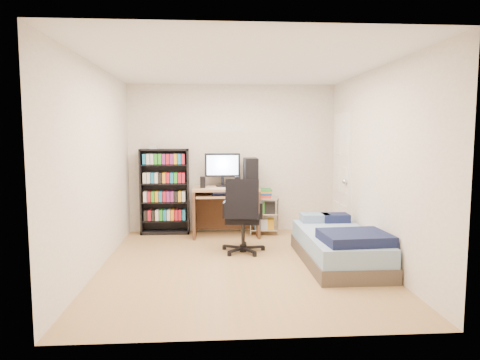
{
  "coord_description": "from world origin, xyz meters",
  "views": [
    {
      "loc": [
        -0.35,
        -5.3,
        1.65
      ],
      "look_at": [
        0.03,
        0.4,
        1.05
      ],
      "focal_mm": 32.0,
      "sensor_mm": 36.0,
      "label": 1
    }
  ],
  "objects": [
    {
      "name": "door",
      "position": [
        1.72,
        1.35,
        1.0
      ],
      "size": [
        0.12,
        0.8,
        2.0
      ],
      "color": "silver",
      "rests_on": "room"
    },
    {
      "name": "computer_desk",
      "position": [
        -0.01,
        1.66,
        0.73
      ],
      "size": [
        1.07,
        0.62,
        1.35
      ],
      "color": "#AA7C57",
      "rests_on": "room"
    },
    {
      "name": "wire_cart",
      "position": [
        0.53,
        1.69,
        0.5
      ],
      "size": [
        0.51,
        0.39,
        0.77
      ],
      "rotation": [
        0.0,
        0.0,
        -0.12
      ],
      "color": "silver",
      "rests_on": "room"
    },
    {
      "name": "room",
      "position": [
        0.0,
        0.0,
        1.25
      ],
      "size": [
        3.58,
        4.08,
        2.58
      ],
      "color": "#A17D50",
      "rests_on": "ground"
    },
    {
      "name": "office_chair",
      "position": [
        0.08,
        0.58,
        0.34
      ],
      "size": [
        0.71,
        0.71,
        1.06
      ],
      "rotation": [
        0.0,
        0.0,
        -0.14
      ],
      "color": "black",
      "rests_on": "room"
    },
    {
      "name": "bed",
      "position": [
        1.28,
        -0.01,
        0.23
      ],
      "size": [
        0.9,
        1.8,
        0.51
      ],
      "color": "#51463C",
      "rests_on": "room"
    },
    {
      "name": "media_shelf",
      "position": [
        -1.13,
        1.84,
        0.73
      ],
      "size": [
        0.8,
        0.27,
        1.48
      ],
      "color": "black",
      "rests_on": "room"
    }
  ]
}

